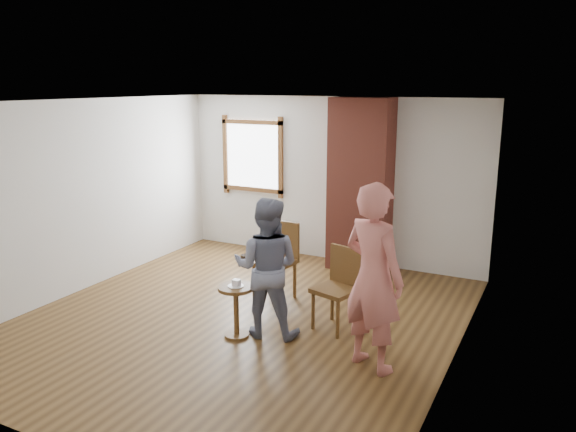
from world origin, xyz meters
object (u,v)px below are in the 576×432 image
Objects in this scene: stoneware_crock at (272,244)px; dining_chair_left at (278,256)px; man at (267,267)px; dining_chair_right at (340,284)px; person_pink at (373,277)px; side_table at (236,303)px.

dining_chair_left is (0.94, -1.54, 0.35)m from stoneware_crock.
dining_chair_left is at bearing -58.70° from stoneware_crock.
man is (1.35, -2.59, 0.58)m from stoneware_crock.
dining_chair_right is 1.07m from person_pink.
person_pink is at bearing -33.48° from dining_chair_right.
man is at bearing 38.29° from side_table.
dining_chair_left is 0.54× the size of person_pink.
stoneware_crock is at bearing 110.95° from side_table.
dining_chair_right is at bearing -154.20° from man.
dining_chair_left is at bearing -82.48° from man.
man is at bearing 13.69° from person_pink.
stoneware_crock is 2.98m from man.
person_pink is at bearing 157.68° from man.
side_table is 0.38× the size of man.
side_table is 1.67m from person_pink.
man is 0.84× the size of person_pink.
man reaches higher than stoneware_crock.
person_pink is (1.30, -0.19, 0.15)m from man.
man reaches higher than side_table.
man is at bearing -62.52° from dining_chair_left.
dining_chair_right is 1.22m from side_table.
man is (0.41, -1.05, 0.22)m from dining_chair_left.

